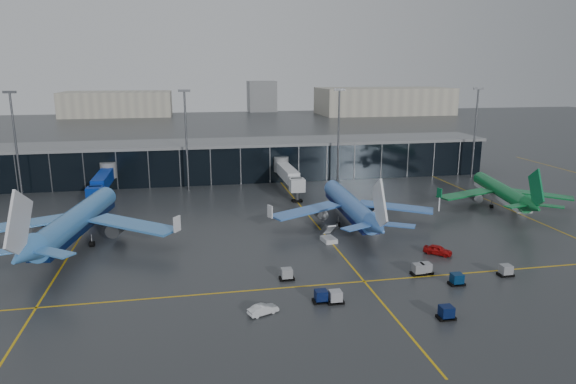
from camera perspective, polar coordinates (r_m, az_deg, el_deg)
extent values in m
plane|color=#282B2D|center=(88.41, -0.96, -6.61)|extent=(600.00, 600.00, 0.00)
cube|color=black|center=(146.71, -5.21, 3.46)|extent=(140.00, 16.00, 10.00)
cube|color=slate|center=(145.89, -5.26, 5.51)|extent=(142.00, 17.00, 0.80)
cylinder|color=#595B60|center=(139.13, -19.34, 2.29)|extent=(4.00, 4.00, 4.00)
cube|color=navy|center=(126.21, -20.15, 0.77)|extent=(3.00, 24.00, 3.00)
cylinder|color=#595B60|center=(119.70, -20.56, -1.45)|extent=(1.00, 1.00, 2.60)
cylinder|color=#595B60|center=(139.75, -0.77, 3.10)|extent=(4.00, 4.00, 4.00)
cube|color=silver|center=(126.89, 0.32, 1.67)|extent=(3.00, 24.00, 3.00)
cylinder|color=#595B60|center=(120.42, 1.02, -0.49)|extent=(1.00, 1.00, 2.60)
cylinder|color=#595B60|center=(139.04, -27.97, 4.52)|extent=(0.50, 0.50, 25.00)
cube|color=#595B60|center=(137.99, -28.55, 9.73)|extent=(3.00, 0.40, 0.60)
cylinder|color=#595B60|center=(132.99, -11.21, 5.50)|extent=(0.50, 0.50, 25.00)
cube|color=#595B60|center=(131.89, -11.47, 10.97)|extent=(3.00, 0.40, 0.60)
cylinder|color=#595B60|center=(138.70, 5.63, 6.01)|extent=(0.50, 0.50, 25.00)
cube|color=#595B60|center=(137.65, 5.75, 11.26)|extent=(3.00, 0.40, 0.60)
cylinder|color=#595B60|center=(154.89, 20.04, 6.04)|extent=(0.50, 0.50, 25.00)
cube|color=#595B60|center=(153.95, 20.43, 10.73)|extent=(3.00, 0.40, 0.60)
cube|color=#B2AD99|center=(367.88, 10.60, 9.91)|extent=(90.00, 42.00, 18.00)
cube|color=#B2AD99|center=(365.33, -18.40, 9.28)|extent=(70.00, 38.00, 16.00)
cube|color=#B2AD99|center=(386.13, -2.94, 10.58)|extent=(20.00, 20.00, 22.00)
cube|color=gold|center=(108.19, -21.55, -3.79)|extent=(0.30, 120.00, 0.02)
cube|color=gold|center=(108.98, 2.38, -2.71)|extent=(0.30, 120.00, 0.02)
cube|color=gold|center=(126.88, 22.58, -1.42)|extent=(0.30, 120.00, 0.02)
cube|color=gold|center=(77.30, 8.46, -9.79)|extent=(220.00, 0.30, 0.02)
cube|color=black|center=(81.23, 14.28, -8.77)|extent=(2.20, 1.50, 0.36)
cube|color=gray|center=(80.95, 14.31, -8.26)|extent=(1.60, 1.50, 1.50)
cube|color=black|center=(79.17, 18.21, -9.64)|extent=(2.20, 1.50, 0.36)
cube|color=#052247|center=(78.88, 18.25, -9.13)|extent=(1.60, 1.50, 1.50)
cube|color=black|center=(81.90, 14.99, -8.62)|extent=(2.20, 1.50, 0.36)
cube|color=gray|center=(81.62, 15.02, -8.12)|extent=(1.60, 1.50, 1.50)
cube|color=black|center=(85.03, 23.00, -8.44)|extent=(2.20, 1.50, 0.36)
cube|color=gray|center=(84.76, 23.05, -7.95)|extent=(1.60, 1.50, 1.50)
cube|color=black|center=(70.25, 3.68, -11.99)|extent=(2.20, 1.50, 0.36)
cube|color=#04103D|center=(69.93, 3.69, -11.42)|extent=(1.60, 1.50, 1.50)
cube|color=black|center=(70.24, 5.28, -12.03)|extent=(2.20, 1.50, 0.36)
cube|color=#96979E|center=(69.91, 5.30, -11.46)|extent=(1.60, 1.50, 1.50)
cube|color=black|center=(77.06, -0.14, -9.58)|extent=(2.20, 1.50, 0.36)
cube|color=gray|center=(76.76, -0.14, -9.05)|extent=(1.60, 1.50, 1.50)
cube|color=black|center=(68.81, 17.14, -13.18)|extent=(2.20, 1.50, 0.36)
cube|color=#041139|center=(68.47, 17.19, -12.60)|extent=(1.60, 1.50, 1.50)
cube|color=silver|center=(93.33, 4.55, -5.29)|extent=(2.60, 3.46, 0.80)
cube|color=silver|center=(92.74, 4.57, -4.18)|extent=(1.96, 3.02, 2.29)
imported|color=#B00D0D|center=(90.27, 16.31, -6.20)|extent=(4.71, 4.62, 1.60)
imported|color=silver|center=(66.89, -2.79, -12.89)|extent=(4.26, 2.82, 1.33)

